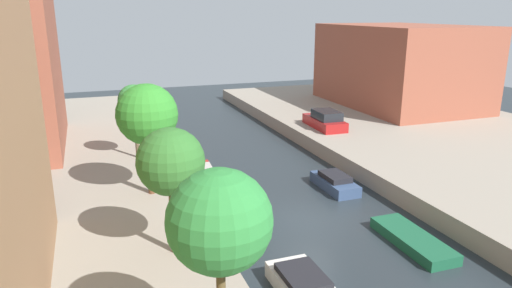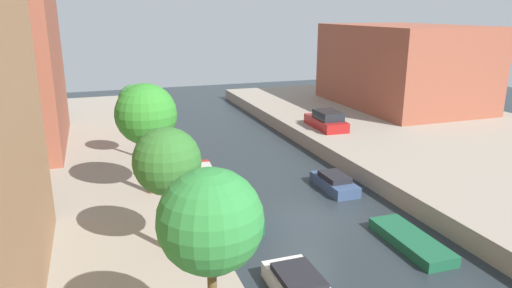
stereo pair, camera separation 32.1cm
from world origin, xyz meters
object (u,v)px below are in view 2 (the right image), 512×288
object	(u,v)px
street_tree_3	(146,115)
street_tree_4	(134,101)
parked_car	(327,121)
low_block_right	(402,66)
moored_boat_left_3	(234,215)
moored_boat_right_3	(334,183)
street_tree_2	(167,162)
moored_boat_left_2	(301,288)
moored_boat_right_2	(411,241)
moored_boat_left_4	(200,174)
street_tree_1	(210,222)

from	to	relation	value
street_tree_3	street_tree_4	xyz separation A→B (m)	(0.00, 6.10, -0.42)
parked_car	low_block_right	bearing A→B (deg)	28.54
street_tree_3	moored_boat_left_3	xyz separation A→B (m)	(3.42, -2.65, -4.45)
low_block_right	moored_boat_right_3	bearing A→B (deg)	-134.92
street_tree_2	moored_boat_right_3	distance (m)	12.16
street_tree_2	moored_boat_left_2	bearing A→B (deg)	-36.55
parked_car	moored_boat_right_2	world-z (taller)	parked_car
street_tree_4	moored_boat_left_2	size ratio (longest dim) A/B	1.26
street_tree_4	moored_boat_left_4	bearing A→B (deg)	-37.57
parked_car	moored_boat_left_4	size ratio (longest dim) A/B	1.08
moored_boat_left_3	moored_boat_left_4	distance (m)	6.26
street_tree_3	moored_boat_right_3	size ratio (longest dim) A/B	1.59
street_tree_4	moored_boat_right_3	size ratio (longest dim) A/B	1.32
moored_boat_left_4	moored_boat_right_3	size ratio (longest dim) A/B	1.19
street_tree_1	street_tree_4	world-z (taller)	street_tree_1
street_tree_4	moored_boat_left_3	distance (m)	10.23
moored_boat_left_3	moored_boat_left_4	xyz separation A→B (m)	(-0.18, 6.26, -0.08)
moored_boat_left_2	moored_boat_left_3	size ratio (longest dim) A/B	0.99
moored_boat_right_3	moored_boat_left_3	bearing A→B (deg)	-160.56
street_tree_1	moored_boat_left_2	bearing A→B (deg)	41.16
street_tree_2	moored_boat_left_3	distance (m)	6.30
street_tree_1	moored_boat_left_4	xyz separation A→B (m)	(3.24, 16.01, -4.67)
moored_boat_right_2	moored_boat_right_3	xyz separation A→B (m)	(0.08, 6.82, 0.15)
low_block_right	moored_boat_right_2	bearing A→B (deg)	-124.53
street_tree_4	moored_boat_left_3	world-z (taller)	street_tree_4
moored_boat_left_4	moored_boat_right_2	size ratio (longest dim) A/B	0.94
parked_car	moored_boat_right_3	distance (m)	10.14
street_tree_4	moored_boat_right_2	world-z (taller)	street_tree_4
street_tree_4	parked_car	distance (m)	14.71
moored_boat_left_4	street_tree_1	bearing A→B (deg)	-101.45
moored_boat_left_4	street_tree_2	bearing A→B (deg)	-108.50
moored_boat_left_2	street_tree_4	bearing A→B (deg)	104.54
street_tree_4	moored_boat_right_3	distance (m)	12.52
low_block_right	street_tree_2	distance (m)	32.26
moored_boat_left_4	moored_boat_right_2	xyz separation A→B (m)	(6.60, -10.79, -0.11)
moored_boat_left_2	moored_boat_right_2	distance (m)	6.19
low_block_right	moored_boat_right_3	xyz separation A→B (m)	(-14.87, -14.91, -4.28)
moored_boat_left_2	moored_boat_right_2	bearing A→B (deg)	16.91
parked_car	moored_boat_left_2	distance (m)	20.54
parked_car	moored_boat_right_3	world-z (taller)	parked_car
street_tree_4	moored_boat_left_2	distance (m)	16.11
street_tree_4	moored_boat_right_3	world-z (taller)	street_tree_4
street_tree_3	low_block_right	bearing A→B (deg)	30.41
moored_boat_left_3	moored_boat_right_3	bearing A→B (deg)	19.44
street_tree_1	moored_boat_left_4	distance (m)	16.99
street_tree_2	street_tree_1	bearing A→B (deg)	-90.00
street_tree_3	parked_car	size ratio (longest dim) A/B	1.24
street_tree_1	moored_boat_left_3	distance (m)	11.31
street_tree_2	moored_boat_left_4	size ratio (longest dim) A/B	1.18
parked_car	moored_boat_left_2	xyz separation A→B (m)	(-10.25, -17.76, -1.20)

